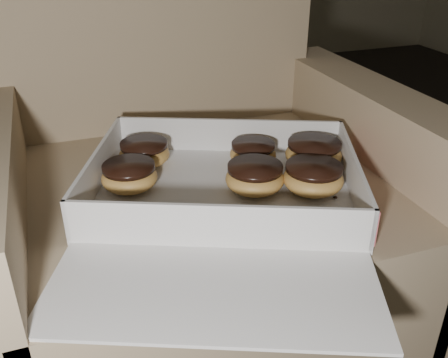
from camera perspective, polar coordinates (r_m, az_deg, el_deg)
name	(u,v)px	position (r m, az deg, el deg)	size (l,w,h in m)	color
armchair	(196,215)	(1.00, -3.20, -4.13)	(0.82, 0.69, 0.85)	#967F5F
bakery_box	(225,200)	(0.80, 0.07, -2.42)	(0.59, 0.63, 0.07)	silver
donut_a	(313,153)	(0.92, 10.19, 2.90)	(0.10, 0.10, 0.05)	#E3A64F
donut_b	(313,178)	(0.83, 10.16, 0.17)	(0.10, 0.10, 0.05)	#E3A64F
donut_c	(255,177)	(0.82, 3.54, 0.21)	(0.10, 0.10, 0.05)	#E3A64F
donut_d	(253,153)	(0.92, 3.33, 3.01)	(0.09, 0.09, 0.04)	#E3A64F
donut_e	(129,176)	(0.84, -10.76, 0.36)	(0.09, 0.09, 0.05)	#E3A64F
donut_f	(144,153)	(0.92, -9.08, 2.98)	(0.09, 0.09, 0.05)	#E3A64F
crumb_a	(192,219)	(0.76, -3.65, -4.59)	(0.01, 0.01, 0.00)	black
crumb_b	(108,203)	(0.82, -13.10, -2.73)	(0.01, 0.01, 0.00)	black
crumb_c	(261,215)	(0.77, 4.22, -4.11)	(0.01, 0.01, 0.00)	black
crumb_d	(335,197)	(0.83, 12.60, -2.06)	(0.01, 0.01, 0.00)	black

